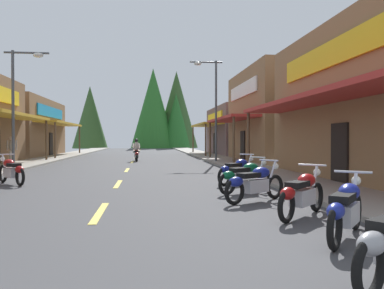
{
  "coord_description": "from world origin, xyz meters",
  "views": [
    {
      "loc": [
        1.0,
        0.5,
        1.58
      ],
      "look_at": [
        4.18,
        28.3,
        1.15
      ],
      "focal_mm": 36.76,
      "sensor_mm": 36.0,
      "label": 1
    }
  ],
  "objects_px": {
    "motorcycle_parked_right_2": "(302,193)",
    "motorcycle_parked_right_1": "(346,208)",
    "motorcycle_parked_right_4": "(245,176)",
    "motorcycle_parked_left_4": "(11,170)",
    "rider_cruising_lead": "(136,152)",
    "streetlamp_right": "(211,97)",
    "pedestrian_browsing": "(12,149)",
    "motorcycle_parked_right_5": "(238,170)",
    "motorcycle_parked_right_3": "(255,182)",
    "streetlamp_left": "(20,92)"
  },
  "relations": [
    {
      "from": "motorcycle_parked_right_2",
      "to": "motorcycle_parked_right_1",
      "type": "bearing_deg",
      "value": -135.39
    },
    {
      "from": "motorcycle_parked_right_4",
      "to": "motorcycle_parked_left_4",
      "type": "distance_m",
      "value": 8.03
    },
    {
      "from": "motorcycle_parked_left_4",
      "to": "rider_cruising_lead",
      "type": "bearing_deg",
      "value": -55.4
    },
    {
      "from": "streetlamp_right",
      "to": "pedestrian_browsing",
      "type": "distance_m",
      "value": 12.48
    },
    {
      "from": "motorcycle_parked_right_5",
      "to": "pedestrian_browsing",
      "type": "height_order",
      "value": "pedestrian_browsing"
    },
    {
      "from": "streetlamp_right",
      "to": "motorcycle_parked_right_5",
      "type": "xyz_separation_m",
      "value": [
        -1.04,
        -11.84,
        -3.77
      ]
    },
    {
      "from": "motorcycle_parked_right_2",
      "to": "motorcycle_parked_left_4",
      "type": "height_order",
      "value": "same"
    },
    {
      "from": "motorcycle_parked_right_1",
      "to": "motorcycle_parked_right_4",
      "type": "bearing_deg",
      "value": 42.25
    },
    {
      "from": "motorcycle_parked_right_3",
      "to": "motorcycle_parked_left_4",
      "type": "height_order",
      "value": "same"
    },
    {
      "from": "streetlamp_left",
      "to": "rider_cruising_lead",
      "type": "distance_m",
      "value": 9.85
    },
    {
      "from": "motorcycle_parked_right_1",
      "to": "rider_cruising_lead",
      "type": "relative_size",
      "value": 0.8
    },
    {
      "from": "rider_cruising_lead",
      "to": "pedestrian_browsing",
      "type": "distance_m",
      "value": 7.93
    },
    {
      "from": "streetlamp_left",
      "to": "rider_cruising_lead",
      "type": "height_order",
      "value": "streetlamp_left"
    },
    {
      "from": "motorcycle_parked_right_2",
      "to": "motorcycle_parked_right_4",
      "type": "xyz_separation_m",
      "value": [
        -0.26,
        3.57,
        0.0
      ]
    },
    {
      "from": "motorcycle_parked_right_2",
      "to": "rider_cruising_lead",
      "type": "bearing_deg",
      "value": 55.61
    },
    {
      "from": "streetlamp_right",
      "to": "rider_cruising_lead",
      "type": "relative_size",
      "value": 3.08
    },
    {
      "from": "pedestrian_browsing",
      "to": "motorcycle_parked_right_3",
      "type": "bearing_deg",
      "value": 14.59
    },
    {
      "from": "motorcycle_parked_right_3",
      "to": "rider_cruising_lead",
      "type": "height_order",
      "value": "rider_cruising_lead"
    },
    {
      "from": "streetlamp_right",
      "to": "motorcycle_parked_right_1",
      "type": "distance_m",
      "value": 19.69
    },
    {
      "from": "streetlamp_left",
      "to": "motorcycle_parked_right_3",
      "type": "bearing_deg",
      "value": -49.74
    },
    {
      "from": "motorcycle_parked_right_1",
      "to": "motorcycle_parked_right_5",
      "type": "bearing_deg",
      "value": 39.39
    },
    {
      "from": "streetlamp_right",
      "to": "motorcycle_parked_right_5",
      "type": "height_order",
      "value": "streetlamp_right"
    },
    {
      "from": "motorcycle_parked_right_2",
      "to": "motorcycle_parked_right_4",
      "type": "distance_m",
      "value": 3.58
    },
    {
      "from": "streetlamp_right",
      "to": "motorcycle_parked_right_2",
      "type": "xyz_separation_m",
      "value": [
        -1.05,
        -17.54,
        -3.77
      ]
    },
    {
      "from": "streetlamp_right",
      "to": "motorcycle_parked_left_4",
      "type": "xyz_separation_m",
      "value": [
        -8.76,
        -11.0,
        -3.77
      ]
    },
    {
      "from": "motorcycle_parked_right_4",
      "to": "motorcycle_parked_right_3",
      "type": "bearing_deg",
      "value": -127.91
    },
    {
      "from": "motorcycle_parked_right_3",
      "to": "motorcycle_parked_right_4",
      "type": "relative_size",
      "value": 0.99
    },
    {
      "from": "motorcycle_parked_right_3",
      "to": "rider_cruising_lead",
      "type": "distance_m",
      "value": 18.3
    },
    {
      "from": "motorcycle_parked_left_4",
      "to": "rider_cruising_lead",
      "type": "height_order",
      "value": "rider_cruising_lead"
    },
    {
      "from": "streetlamp_left",
      "to": "rider_cruising_lead",
      "type": "relative_size",
      "value": 2.72
    },
    {
      "from": "streetlamp_right",
      "to": "motorcycle_parked_right_1",
      "type": "height_order",
      "value": "streetlamp_right"
    },
    {
      "from": "streetlamp_left",
      "to": "motorcycle_parked_left_4",
      "type": "relative_size",
      "value": 3.39
    },
    {
      "from": "motorcycle_parked_left_4",
      "to": "motorcycle_parked_right_1",
      "type": "bearing_deg",
      "value": -176.3
    },
    {
      "from": "motorcycle_parked_right_1",
      "to": "pedestrian_browsing",
      "type": "xyz_separation_m",
      "value": [
        -10.94,
        18.2,
        0.5
      ]
    },
    {
      "from": "streetlamp_left",
      "to": "motorcycle_parked_left_4",
      "type": "xyz_separation_m",
      "value": [
        1.47,
        -5.75,
        -3.34
      ]
    },
    {
      "from": "motorcycle_parked_right_2",
      "to": "motorcycle_parked_right_3",
      "type": "xyz_separation_m",
      "value": [
        -0.42,
        1.95,
        0.0
      ]
    },
    {
      "from": "motorcycle_parked_right_4",
      "to": "pedestrian_browsing",
      "type": "distance_m",
      "value": 16.74
    },
    {
      "from": "motorcycle_parked_right_5",
      "to": "streetlamp_left",
      "type": "bearing_deg",
      "value": 105.0
    },
    {
      "from": "streetlamp_right",
      "to": "rider_cruising_lead",
      "type": "xyz_separation_m",
      "value": [
        -4.88,
        2.39,
        -3.61
      ]
    },
    {
      "from": "motorcycle_parked_right_4",
      "to": "streetlamp_right",
      "type": "bearing_deg",
      "value": 52.63
    },
    {
      "from": "streetlamp_right",
      "to": "pedestrian_browsing",
      "type": "bearing_deg",
      "value": -174.81
    },
    {
      "from": "streetlamp_left",
      "to": "streetlamp_right",
      "type": "relative_size",
      "value": 0.88
    },
    {
      "from": "streetlamp_left",
      "to": "streetlamp_right",
      "type": "bearing_deg",
      "value": 27.14
    },
    {
      "from": "motorcycle_parked_right_3",
      "to": "motorcycle_parked_right_5",
      "type": "bearing_deg",
      "value": 50.33
    },
    {
      "from": "motorcycle_parked_right_3",
      "to": "rider_cruising_lead",
      "type": "bearing_deg",
      "value": 67.7
    },
    {
      "from": "rider_cruising_lead",
      "to": "pedestrian_browsing",
      "type": "bearing_deg",
      "value": 111.62
    },
    {
      "from": "rider_cruising_lead",
      "to": "pedestrian_browsing",
      "type": "xyz_separation_m",
      "value": [
        -7.11,
        -3.48,
        0.34
      ]
    },
    {
      "from": "streetlamp_right",
      "to": "motorcycle_parked_right_4",
      "type": "bearing_deg",
      "value": -95.34
    },
    {
      "from": "motorcycle_parked_right_1",
      "to": "motorcycle_parked_right_5",
      "type": "height_order",
      "value": "same"
    },
    {
      "from": "motorcycle_parked_right_4",
      "to": "motorcycle_parked_left_4",
      "type": "relative_size",
      "value": 1.08
    }
  ]
}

